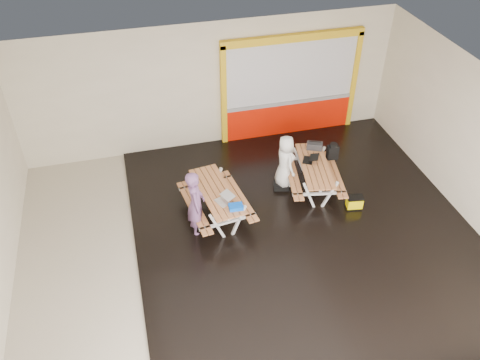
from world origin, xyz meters
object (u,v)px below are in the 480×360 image
object	(u,v)px
person_left	(196,204)
person_right	(285,161)
picnic_table_right	(314,171)
blue_pouch	(236,207)
toolbox	(315,146)
laptop_right	(310,159)
laptop_left	(224,199)
fluke_bag	(354,203)
backpack	(333,151)
dark_case	(281,186)
picnic_table_left	(216,197)

from	to	relation	value
person_left	person_right	distance (m)	2.61
picnic_table_right	blue_pouch	size ratio (longest dim) A/B	6.91
toolbox	laptop_right	bearing A→B (deg)	-122.30
laptop_left	blue_pouch	xyz separation A→B (m)	(0.19, -0.29, -0.01)
fluke_bag	person_right	bearing A→B (deg)	137.37
picnic_table_right	toolbox	xyz separation A→B (m)	(0.23, 0.65, 0.27)
person_left	fluke_bag	size ratio (longest dim) A/B	4.00
person_right	backpack	world-z (taller)	person_right
dark_case	fluke_bag	xyz separation A→B (m)	(1.44, -1.14, 0.09)
picnic_table_right	dark_case	distance (m)	0.91
person_right	toolbox	distance (m)	0.98
dark_case	picnic_table_left	bearing A→B (deg)	-162.29
laptop_left	toolbox	size ratio (longest dim) A/B	1.07
laptop_left	laptop_right	size ratio (longest dim) A/B	0.98
person_left	laptop_right	bearing A→B (deg)	-64.44
backpack	laptop_left	bearing A→B (deg)	-157.34
picnic_table_left	person_right	xyz separation A→B (m)	(1.87, 0.66, 0.19)
person_right	laptop_right	world-z (taller)	person_right
person_left	backpack	xyz separation A→B (m)	(3.75, 1.27, -0.13)
laptop_right	backpack	distance (m)	0.82
picnic_table_left	blue_pouch	world-z (taller)	blue_pouch
person_right	fluke_bag	xyz separation A→B (m)	(1.34, -1.24, -0.58)
person_left	toolbox	size ratio (longest dim) A/B	3.77
picnic_table_right	toolbox	bearing A→B (deg)	70.13
person_left	dark_case	distance (m)	2.57
person_left	fluke_bag	distance (m)	3.79
picnic_table_right	laptop_right	bearing A→B (deg)	105.92
blue_pouch	toolbox	size ratio (longest dim) A/B	0.69
person_left	laptop_right	size ratio (longest dim) A/B	3.47
person_left	toolbox	bearing A→B (deg)	-58.83
picnic_table_left	laptop_right	distance (m)	2.55
picnic_table_left	backpack	size ratio (longest dim) A/B	4.53
person_left	fluke_bag	bearing A→B (deg)	-85.04
person_left	picnic_table_left	bearing A→B (deg)	-47.25
laptop_left	dark_case	xyz separation A→B (m)	(1.66, 0.96, -0.71)
toolbox	backpack	size ratio (longest dim) A/B	0.94
blue_pouch	laptop_left	bearing A→B (deg)	123.04
picnic_table_right	fluke_bag	size ratio (longest dim) A/B	5.02
laptop_left	toolbox	bearing A→B (deg)	28.33
person_left	dark_case	size ratio (longest dim) A/B	4.57
picnic_table_right	backpack	world-z (taller)	backpack
backpack	picnic_table_left	bearing A→B (deg)	-164.36
laptop_left	dark_case	world-z (taller)	laptop_left
laptop_right	toolbox	distance (m)	0.54
laptop_left	fluke_bag	bearing A→B (deg)	-3.15
picnic_table_right	person_right	distance (m)	0.75
dark_case	fluke_bag	world-z (taller)	fluke_bag
toolbox	dark_case	distance (m)	1.33
backpack	toolbox	bearing A→B (deg)	163.21
person_right	laptop_right	distance (m)	0.62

